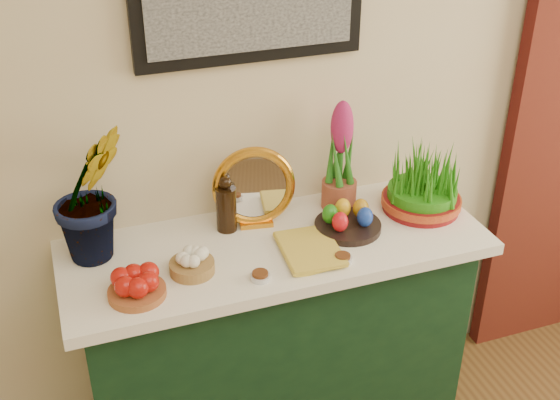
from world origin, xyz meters
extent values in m
cube|color=beige|center=(0.00, 2.25, 1.35)|extent=(4.00, 0.04, 2.70)
cube|color=#123219|center=(-0.23, 2.00, 0.42)|extent=(1.30, 0.45, 0.85)
cube|color=white|center=(-0.23, 2.00, 0.87)|extent=(1.40, 0.55, 0.04)
imported|color=#27751E|center=(-0.78, 2.12, 1.18)|extent=(0.36, 0.33, 0.59)
cylinder|color=#975028|center=(-0.70, 1.86, 0.90)|extent=(0.21, 0.21, 0.02)
cylinder|color=olive|center=(-0.52, 1.92, 0.91)|extent=(0.16, 0.16, 0.04)
cylinder|color=black|center=(-0.36, 2.12, 0.97)|extent=(0.07, 0.07, 0.16)
sphere|color=black|center=(-0.36, 2.12, 1.07)|extent=(0.04, 0.04, 0.04)
cube|color=orange|center=(-0.25, 2.12, 0.90)|extent=(0.12, 0.07, 0.02)
torus|color=orange|center=(-0.25, 2.13, 1.03)|extent=(0.29, 0.11, 0.28)
cylinder|color=silver|center=(-0.25, 2.13, 1.03)|extent=(0.22, 0.06, 0.21)
imported|color=gold|center=(-0.24, 1.90, 0.91)|extent=(0.18, 0.25, 0.03)
cylinder|color=silver|center=(-0.34, 1.82, 0.90)|extent=(0.06, 0.06, 0.02)
cylinder|color=#592D14|center=(-0.34, 1.82, 0.91)|extent=(0.05, 0.05, 0.01)
cylinder|color=silver|center=(-0.07, 1.82, 0.90)|extent=(0.06, 0.06, 0.02)
cylinder|color=#592D14|center=(-0.07, 1.82, 0.91)|extent=(0.05, 0.05, 0.01)
cylinder|color=black|center=(0.03, 1.99, 0.90)|extent=(0.26, 0.26, 0.02)
ellipsoid|color=red|center=(-0.02, 1.95, 0.95)|extent=(0.05, 0.05, 0.07)
ellipsoid|color=#193CB1|center=(0.07, 1.95, 0.95)|extent=(0.05, 0.05, 0.07)
ellipsoid|color=yellow|center=(0.03, 2.03, 0.95)|extent=(0.05, 0.05, 0.07)
ellipsoid|color=#248317|center=(-0.03, 2.01, 0.95)|extent=(0.05, 0.05, 0.07)
ellipsoid|color=#C58817|center=(0.09, 2.01, 0.95)|extent=(0.05, 0.05, 0.07)
cylinder|color=#9A4933|center=(0.06, 2.14, 0.94)|extent=(0.12, 0.12, 0.10)
ellipsoid|color=#B82465|center=(0.06, 2.14, 1.20)|extent=(0.08, 0.08, 0.19)
cylinder|color=maroon|center=(0.33, 2.03, 0.91)|extent=(0.27, 0.27, 0.05)
cylinder|color=maroon|center=(0.33, 2.03, 0.92)|extent=(0.28, 0.28, 0.03)
camera|label=1|loc=(-0.86, 0.17, 2.16)|focal=45.00mm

